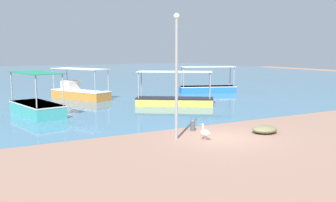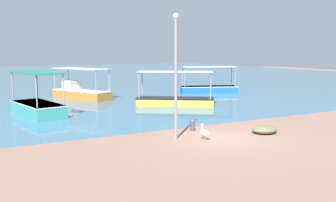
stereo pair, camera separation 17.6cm
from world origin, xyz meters
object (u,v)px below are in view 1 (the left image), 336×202
Objects in this scene: net_pile at (265,129)px; fishing_boat_center at (37,107)px; fishing_boat_far_right at (207,88)px; fishing_boat_outer at (79,92)px; lamp_post at (176,70)px; pelican at (205,132)px; fishing_boat_near_left at (175,99)px; mooring_bollard at (193,124)px.

fishing_boat_center is at bearing 130.15° from net_pile.
fishing_boat_far_right is 4.26× the size of net_pile.
fishing_boat_outer is 19.24m from net_pile.
pelican is at bearing -35.23° from lamp_post.
fishing_boat_center is 3.82× the size of net_pile.
fishing_boat_near_left is 11.44m from pelican.
fishing_boat_near_left is 9.02× the size of mooring_bollard.
lamp_post is 3.76m from mooring_bollard.
net_pile is (3.05, -2.32, -0.15)m from mooring_bollard.
fishing_boat_outer reaches higher than pelican.
lamp_post reaches higher than net_pile.
lamp_post is (0.02, -17.57, 2.79)m from fishing_boat_outer.
fishing_boat_center is (-10.31, 0.62, 0.07)m from fishing_boat_near_left.
fishing_boat_outer is 17.79m from lamp_post.
fishing_boat_far_right is 20.50m from pelican.
fishing_boat_near_left is at bearing 66.60° from mooring_bollard.
fishing_boat_near_left is at bearing 86.61° from net_pile.
mooring_bollard is (-11.10, -14.75, -0.18)m from fishing_boat_far_right.
fishing_boat_far_right reaches higher than net_pile.
net_pile is at bearing -75.47° from fishing_boat_outer.
pelican is (6.02, -11.23, -0.21)m from fishing_boat_center.
fishing_boat_near_left is 9.51m from fishing_boat_outer.
fishing_boat_outer is 18.42m from pelican.
net_pile is (4.83, -18.62, -0.43)m from fishing_boat_outer.
lamp_post is 9.24× the size of mooring_bollard.
fishing_boat_center is 0.87× the size of lamp_post.
fishing_boat_near_left is 4.29× the size of net_pile.
net_pile is at bearing -12.38° from lamp_post.
fishing_boat_far_right is 18.60m from fishing_boat_center.
fishing_boat_center reaches higher than fishing_boat_outer.
lamp_post is (-12.87, -16.01, 2.90)m from fishing_boat_far_right.
net_pile is (-8.06, -17.07, -0.32)m from fishing_boat_far_right.
fishing_boat_center is 8.04× the size of mooring_bollard.
fishing_boat_center is at bearing 118.21° from pelican.
fishing_boat_center is at bearing 125.92° from mooring_bollard.
pelican is at bearing -61.79° from fishing_boat_center.
net_pile is (9.67, -11.47, -0.38)m from fishing_boat_center.
lamp_post is (4.87, -10.41, 2.84)m from fishing_boat_center.
lamp_post is at bearing -89.94° from fishing_boat_outer.
mooring_bollard is at bearing 35.69° from lamp_post.
mooring_bollard is 3.83m from net_pile.
fishing_boat_center reaches higher than fishing_boat_near_left.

